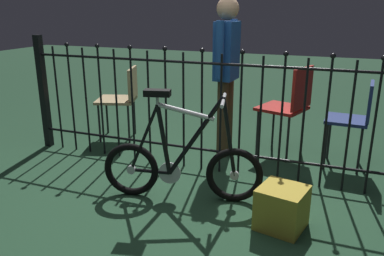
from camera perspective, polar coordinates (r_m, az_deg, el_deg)
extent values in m
plane|color=#1F4029|center=(3.18, -0.88, -10.54)|extent=(20.00, 20.00, 0.00)
cylinder|color=black|center=(4.50, -20.76, 4.20)|extent=(0.02, 0.02, 1.10)
sphere|color=black|center=(4.42, -21.56, 11.41)|extent=(0.04, 0.04, 0.04)
cylinder|color=black|center=(4.38, -18.99, 4.05)|extent=(0.02, 0.02, 1.10)
cylinder|color=black|center=(4.27, -17.13, 3.90)|extent=(0.02, 0.02, 1.10)
sphere|color=black|center=(4.18, -17.83, 11.51)|extent=(0.04, 0.04, 0.04)
cylinder|color=black|center=(4.17, -15.16, 3.73)|extent=(0.02, 0.02, 1.10)
cylinder|color=black|center=(4.06, -13.10, 3.55)|extent=(0.02, 0.02, 1.10)
sphere|color=black|center=(3.97, -13.67, 11.56)|extent=(0.04, 0.04, 0.04)
cylinder|color=black|center=(3.97, -10.94, 3.35)|extent=(0.02, 0.02, 1.10)
cylinder|color=black|center=(3.88, -8.67, 3.14)|extent=(0.02, 0.02, 1.10)
sphere|color=black|center=(3.78, -9.07, 11.55)|extent=(0.04, 0.04, 0.04)
cylinder|color=black|center=(3.79, -6.29, 2.91)|extent=(0.02, 0.02, 1.10)
cylinder|color=black|center=(3.71, -3.82, 2.67)|extent=(0.02, 0.02, 1.10)
sphere|color=black|center=(3.61, -4.00, 11.46)|extent=(0.04, 0.04, 0.04)
cylinder|color=black|center=(3.64, -1.24, 2.42)|extent=(0.02, 0.02, 1.10)
cylinder|color=black|center=(3.58, 1.43, 2.14)|extent=(0.02, 0.02, 1.10)
sphere|color=black|center=(3.47, 1.50, 11.26)|extent=(0.04, 0.04, 0.04)
cylinder|color=black|center=(3.53, 4.18, 1.86)|extent=(0.02, 0.02, 1.10)
cylinder|color=black|center=(3.48, 7.02, 1.56)|extent=(0.02, 0.02, 1.10)
sphere|color=black|center=(3.37, 7.38, 10.93)|extent=(0.04, 0.04, 0.04)
cylinder|color=black|center=(3.44, 9.92, 1.25)|extent=(0.02, 0.02, 1.10)
cylinder|color=black|center=(3.41, 12.88, 0.94)|extent=(0.02, 0.02, 1.10)
sphere|color=black|center=(3.30, 13.56, 10.47)|extent=(0.04, 0.04, 0.04)
cylinder|color=black|center=(3.40, 15.88, 0.61)|extent=(0.02, 0.02, 1.10)
cylinder|color=black|center=(3.39, 18.91, 0.28)|extent=(0.02, 0.02, 1.10)
sphere|color=black|center=(3.27, 19.89, 9.86)|extent=(0.04, 0.04, 0.04)
cylinder|color=black|center=(3.39, 21.94, -0.05)|extent=(0.02, 0.02, 1.10)
cylinder|color=black|center=(3.40, 24.96, -0.38)|extent=(0.02, 0.02, 1.10)
sphere|color=black|center=(3.28, 26.24, 9.14)|extent=(0.04, 0.04, 0.04)
cylinder|color=black|center=(3.66, 2.93, -3.32)|extent=(3.81, 0.02, 0.02)
cylinder|color=black|center=(3.45, 3.14, 9.36)|extent=(3.81, 0.02, 0.02)
cube|color=black|center=(4.49, -20.83, 4.88)|extent=(0.07, 0.07, 1.21)
torus|color=black|center=(3.22, -8.85, -6.01)|extent=(0.45, 0.16, 0.45)
cylinder|color=silver|center=(3.22, -8.85, -6.01)|extent=(0.08, 0.05, 0.07)
torus|color=black|center=(3.09, 6.19, -6.86)|extent=(0.45, 0.16, 0.45)
cylinder|color=silver|center=(3.09, 6.19, -6.86)|extent=(0.08, 0.05, 0.07)
cylinder|color=black|center=(3.00, 0.51, -1.28)|extent=(0.44, 0.14, 0.65)
cylinder|color=silver|center=(2.96, -0.92, 2.37)|extent=(0.44, 0.14, 0.14)
cylinder|color=black|center=(3.05, -4.14, -1.70)|extent=(0.12, 0.06, 0.57)
cylinder|color=black|center=(3.18, -6.10, -6.29)|extent=(0.31, 0.10, 0.04)
cylinder|color=black|center=(3.09, -7.02, -1.47)|extent=(0.25, 0.08, 0.56)
cylinder|color=black|center=(2.98, 5.43, -1.38)|extent=(0.13, 0.06, 0.62)
cylinder|color=silver|center=(2.90, 4.61, 4.27)|extent=(0.03, 0.03, 0.02)
cylinder|color=silver|center=(2.90, 4.61, 4.08)|extent=(0.12, 0.40, 0.03)
cylinder|color=silver|center=(2.97, -5.06, 4.09)|extent=(0.03, 0.03, 0.07)
cube|color=black|center=(2.96, -5.09, 5.12)|extent=(0.22, 0.13, 0.05)
cylinder|color=silver|center=(3.15, -3.28, -6.56)|extent=(0.18, 0.05, 0.18)
cylinder|color=black|center=(3.88, 18.90, -2.58)|extent=(0.02, 0.02, 0.45)
cylinder|color=black|center=(4.17, 19.38, -1.28)|extent=(0.02, 0.02, 0.45)
cylinder|color=black|center=(3.87, 23.27, -3.14)|extent=(0.02, 0.02, 0.45)
cylinder|color=black|center=(4.15, 23.45, -1.81)|extent=(0.02, 0.02, 0.45)
cube|color=navy|center=(3.95, 21.63, 1.11)|extent=(0.40, 0.40, 0.03)
cube|color=navy|center=(3.90, 24.53, 3.54)|extent=(0.05, 0.35, 0.34)
cylinder|color=black|center=(4.08, 9.51, -0.69)|extent=(0.02, 0.02, 0.48)
cylinder|color=black|center=(4.37, 11.76, 0.39)|extent=(0.02, 0.02, 0.48)
cylinder|color=black|center=(3.93, 13.79, -1.66)|extent=(0.02, 0.02, 0.48)
cylinder|color=black|center=(4.23, 15.82, -0.47)|extent=(0.02, 0.02, 0.48)
cube|color=#A51E19|center=(4.08, 12.96, 2.82)|extent=(0.54, 0.54, 0.03)
cube|color=#A51E19|center=(3.94, 15.81, 5.58)|extent=(0.15, 0.39, 0.40)
cylinder|color=black|center=(4.52, -13.37, 0.64)|extent=(0.02, 0.02, 0.44)
cylinder|color=black|center=(4.83, -12.29, 1.79)|extent=(0.02, 0.02, 0.44)
cylinder|color=black|center=(4.44, -9.22, 0.59)|extent=(0.02, 0.02, 0.44)
cylinder|color=black|center=(4.76, -8.40, 1.76)|extent=(0.02, 0.02, 0.44)
cube|color=tan|center=(4.58, -10.99, 4.06)|extent=(0.53, 0.53, 0.03)
cube|color=tan|center=(4.49, -8.66, 6.49)|extent=(0.15, 0.39, 0.35)
cylinder|color=#4C3823|center=(3.95, 4.45, 1.24)|extent=(0.11, 0.11, 0.79)
cylinder|color=#4C3823|center=(4.09, 5.21, 1.81)|extent=(0.11, 0.11, 0.79)
cube|color=#1E4C99|center=(3.89, 5.09, 11.12)|extent=(0.20, 0.31, 0.56)
cylinder|color=#1E4C99|center=(3.70, 4.06, 11.26)|extent=(0.08, 0.08, 0.53)
cylinder|color=#1E4C99|center=(4.07, 6.05, 11.78)|extent=(0.08, 0.08, 0.53)
sphere|color=tan|center=(3.87, 5.26, 16.98)|extent=(0.21, 0.21, 0.21)
cube|color=#B29933|center=(2.84, 12.98, -11.26)|extent=(0.37, 0.37, 0.30)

